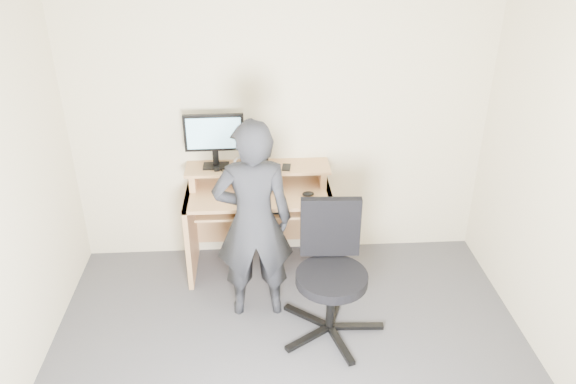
{
  "coord_description": "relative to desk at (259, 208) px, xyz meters",
  "views": [
    {
      "loc": [
        -0.21,
        -2.64,
        2.9
      ],
      "look_at": [
        0.02,
        1.05,
        0.95
      ],
      "focal_mm": 35.0,
      "sensor_mm": 36.0,
      "label": 1
    }
  ],
  "objects": [
    {
      "name": "monitor",
      "position": [
        -0.35,
        0.08,
        0.64
      ],
      "size": [
        0.49,
        0.14,
        0.46
      ],
      "rotation": [
        0.0,
        0.0,
        0.02
      ],
      "color": "black",
      "rests_on": "desk"
    },
    {
      "name": "charger",
      "position": [
        -0.34,
        0.01,
        0.38
      ],
      "size": [
        0.05,
        0.05,
        0.03
      ],
      "primitive_type": "cube",
      "rotation": [
        0.0,
        0.0,
        0.24
      ],
      "color": "black",
      "rests_on": "desk"
    },
    {
      "name": "headphones",
      "position": [
        -0.12,
        0.15,
        0.37
      ],
      "size": [
        0.16,
        0.16,
        0.06
      ],
      "primitive_type": "torus",
      "rotation": [
        0.26,
        0.0,
        -0.03
      ],
      "color": "silver",
      "rests_on": "desk"
    },
    {
      "name": "mouse",
      "position": [
        0.4,
        -0.18,
        0.22
      ],
      "size": [
        0.11,
        0.09,
        0.04
      ],
      "primitive_type": "ellipsoid",
      "rotation": [
        0.0,
        0.0,
        0.32
      ],
      "color": "black",
      "rests_on": "desk"
    },
    {
      "name": "back_wall",
      "position": [
        0.2,
        0.22,
        0.7
      ],
      "size": [
        3.5,
        0.02,
        2.5
      ],
      "primitive_type": "cube",
      "color": "beige",
      "rests_on": "ground"
    },
    {
      "name": "person",
      "position": [
        -0.04,
        -0.64,
        0.25
      ],
      "size": [
        0.6,
        0.41,
        1.6
      ],
      "primitive_type": "imported",
      "rotation": [
        0.0,
        0.0,
        3.18
      ],
      "color": "black",
      "rests_on": "ground"
    },
    {
      "name": "travel_mug",
      "position": [
        0.03,
        0.06,
        0.44
      ],
      "size": [
        0.07,
        0.07,
        0.16
      ],
      "primitive_type": "cylinder",
      "rotation": [
        0.0,
        0.0,
        -0.0
      ],
      "color": "silver",
      "rests_on": "desk"
    },
    {
      "name": "desk",
      "position": [
        0.0,
        0.0,
        0.0
      ],
      "size": [
        1.2,
        0.6,
        0.91
      ],
      "color": "tan",
      "rests_on": "ground"
    },
    {
      "name": "smartphone",
      "position": [
        0.24,
        0.03,
        0.37
      ],
      "size": [
        0.09,
        0.14,
        0.01
      ],
      "primitive_type": "cube",
      "rotation": [
        0.0,
        0.0,
        -0.14
      ],
      "color": "black",
      "rests_on": "desk"
    },
    {
      "name": "external_drive",
      "position": [
        0.05,
        0.1,
        0.46
      ],
      "size": [
        0.08,
        0.14,
        0.2
      ],
      "primitive_type": "cube",
      "rotation": [
        0.0,
        0.0,
        0.12
      ],
      "color": "black",
      "rests_on": "desk"
    },
    {
      "name": "office_chair",
      "position": [
        0.51,
        -0.87,
        -0.01
      ],
      "size": [
        0.76,
        0.79,
        0.99
      ],
      "rotation": [
        0.0,
        0.0,
        -0.04
      ],
      "color": "black",
      "rests_on": "ground"
    },
    {
      "name": "keyboard",
      "position": [
        -0.05,
        -0.17,
        0.12
      ],
      "size": [
        0.48,
        0.25,
        0.03
      ],
      "primitive_type": "cube",
      "rotation": [
        0.0,
        0.0,
        -0.16
      ],
      "color": "black",
      "rests_on": "desk"
    }
  ]
}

